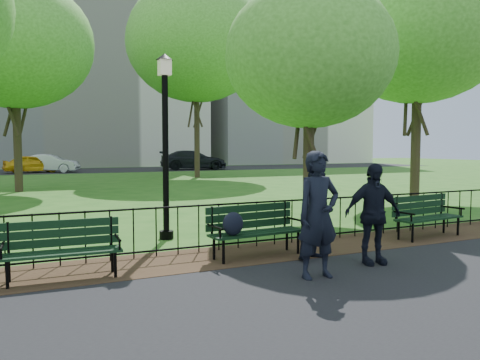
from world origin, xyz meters
name	(u,v)px	position (x,y,z in m)	size (l,w,h in m)	color
ground	(325,270)	(0.00, 0.00, 0.00)	(120.00, 120.00, 0.00)	#265C18
dirt_strip	(278,250)	(0.00, 1.50, 0.01)	(60.00, 1.60, 0.01)	#342115
far_street	(79,171)	(0.00, 35.00, 0.01)	(70.00, 9.00, 0.01)	black
iron_fence	(266,221)	(0.00, 2.00, 0.50)	(24.06, 0.06, 1.00)	black
apartment_mid	(82,27)	(2.00, 48.00, 15.00)	(24.00, 15.00, 30.00)	silver
apartment_east	(275,70)	(26.00, 48.00, 12.00)	(20.00, 15.00, 24.00)	white
park_bench_main	(247,224)	(-0.79, 1.23, 0.60)	(1.80, 0.68, 1.00)	black
park_bench_left_a	(62,243)	(-3.82, 1.22, 0.54)	(1.68, 0.58, 0.94)	black
park_bench_right_a	(425,212)	(3.54, 1.32, 0.56)	(1.79, 0.73, 0.99)	black
lamppost	(165,139)	(-1.57, 3.54, 2.12)	(0.35, 0.35, 3.89)	black
tree_near_e	(310,56)	(2.67, 4.55, 4.37)	(4.52, 4.52, 6.29)	#2D2116
tree_mid_e	(419,27)	(8.82, 6.81, 6.31)	(6.52, 6.52, 9.08)	#2D2116
tree_far_c	(14,43)	(-4.47, 16.63, 6.46)	(6.68, 6.68, 9.30)	#2D2116
tree_far_e	(196,42)	(5.94, 22.45, 8.59)	(8.88, 8.88, 12.37)	#2D2116
person_left	(318,215)	(-0.37, -0.33, 0.96)	(0.69, 0.45, 1.89)	black
person_mid	(318,215)	(0.28, 0.62, 0.79)	(0.76, 0.39, 1.55)	black
person_right	(373,214)	(0.93, -0.02, 0.85)	(0.98, 0.40, 1.68)	black
taxi	(32,164)	(-3.63, 32.94, 0.70)	(1.62, 4.02, 1.37)	#EAAE13
sedan_silver	(50,163)	(-2.33, 32.94, 0.71)	(1.48, 4.25, 1.40)	#AFB1B7
sedan_dark	(193,160)	(9.24, 32.57, 0.85)	(2.34, 5.75, 1.67)	black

